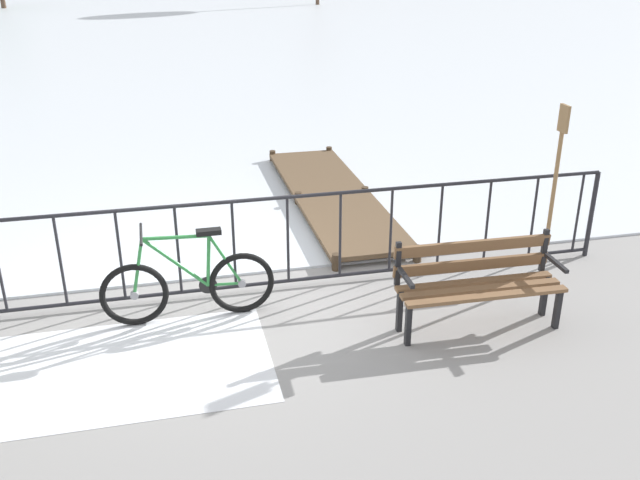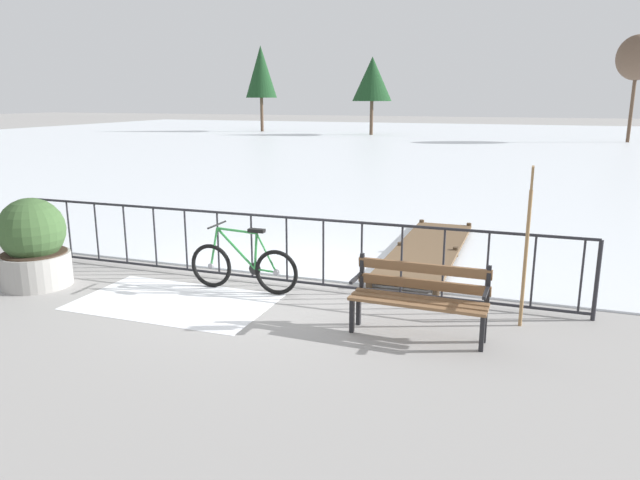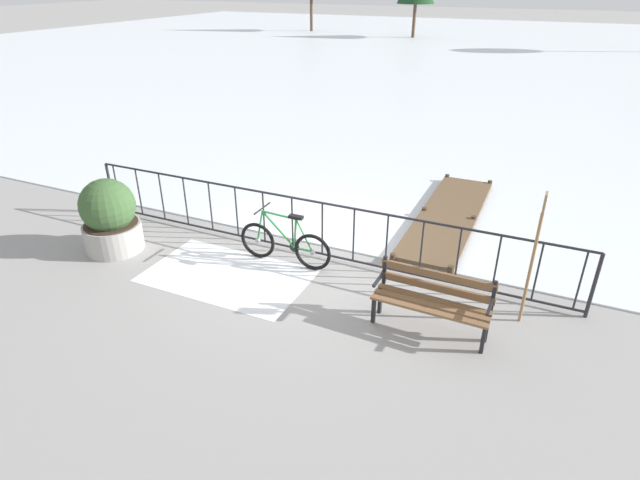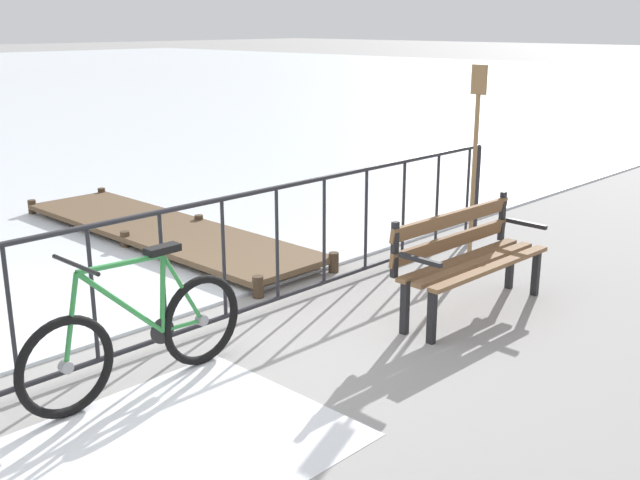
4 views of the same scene
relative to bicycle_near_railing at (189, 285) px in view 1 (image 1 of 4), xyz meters
name	(u,v)px [view 1 (image 1 of 4)]	position (x,y,z in m)	size (l,w,h in m)	color
ground_plane	(210,296)	(0.22, 0.43, -0.37)	(160.00, 160.00, 0.00)	gray
frozen_pond	(156,18)	(0.22, 28.83, -0.35)	(80.00, 56.00, 0.03)	silver
snow_patch	(120,369)	(-0.68, -0.77, -0.36)	(2.68, 1.62, 0.01)	white
railing_fence	(206,248)	(0.22, 0.43, 0.19)	(9.06, 0.06, 1.07)	#232328
bicycle_near_railing	(189,285)	(0.00, 0.00, 0.00)	(1.71, 0.52, 0.97)	black
park_bench	(477,278)	(2.71, -0.76, 0.14)	(1.61, 0.52, 0.89)	brown
oar_upright	(555,184)	(3.85, -0.07, 0.77)	(0.04, 0.16, 1.98)	#937047
wooden_dock	(332,195)	(2.19, 2.89, -0.25)	(1.10, 4.41, 0.20)	brown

